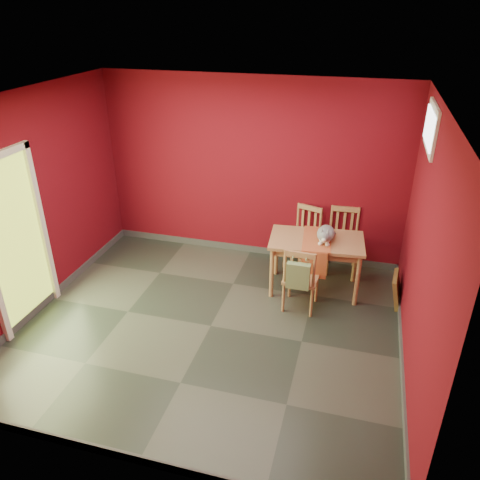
% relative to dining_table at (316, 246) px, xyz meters
% --- Properties ---
extents(ground, '(4.50, 4.50, 0.00)m').
position_rel_dining_table_xyz_m(ground, '(-1.10, -1.18, -0.67)').
color(ground, '#2D342D').
rests_on(ground, ground).
extents(room_shell, '(4.50, 4.50, 4.50)m').
position_rel_dining_table_xyz_m(room_shell, '(-1.10, -1.18, -0.62)').
color(room_shell, '#610A14').
rests_on(room_shell, ground).
extents(doorway, '(0.06, 1.01, 2.13)m').
position_rel_dining_table_xyz_m(doorway, '(-3.33, -1.58, 0.45)').
color(doorway, '#B7D838').
rests_on(doorway, ground).
extents(window, '(0.05, 0.90, 0.50)m').
position_rel_dining_table_xyz_m(window, '(1.12, -0.18, 1.68)').
color(window, white).
rests_on(window, room_shell).
extents(outlet_plate, '(0.08, 0.02, 0.12)m').
position_rel_dining_table_xyz_m(outlet_plate, '(0.50, 0.81, -0.37)').
color(outlet_plate, silver).
rests_on(outlet_plate, room_shell).
extents(dining_table, '(1.29, 0.82, 0.77)m').
position_rel_dining_table_xyz_m(dining_table, '(0.00, 0.00, 0.00)').
color(dining_table, '#A4774C').
rests_on(dining_table, ground).
extents(table_runner, '(0.43, 0.79, 0.38)m').
position_rel_dining_table_xyz_m(table_runner, '(-0.00, -0.13, 0.04)').
color(table_runner, '#B2532D').
rests_on(table_runner, dining_table).
extents(chair_far_left, '(0.54, 0.54, 0.92)m').
position_rel_dining_table_xyz_m(chair_far_left, '(-0.25, 0.63, -0.20)').
color(chair_far_left, '#A4774C').
rests_on(chair_far_left, ground).
extents(chair_far_right, '(0.47, 0.47, 0.94)m').
position_rel_dining_table_xyz_m(chair_far_right, '(0.32, 0.65, -0.19)').
color(chair_far_right, '#A4774C').
rests_on(chair_far_right, ground).
extents(chair_near, '(0.44, 0.44, 0.90)m').
position_rel_dining_table_xyz_m(chair_near, '(-0.12, -0.51, -0.21)').
color(chair_near, '#A4774C').
rests_on(chair_near, ground).
extents(tote_bag, '(0.28, 0.18, 0.40)m').
position_rel_dining_table_xyz_m(tote_bag, '(-0.13, -0.73, -0.06)').
color(tote_bag, '#6D8656').
rests_on(tote_bag, chair_near).
extents(cat, '(0.39, 0.53, 0.24)m').
position_rel_dining_table_xyz_m(cat, '(0.11, 0.03, 0.22)').
color(cat, slate).
rests_on(cat, table_runner).
extents(picture_frame, '(0.18, 0.43, 0.42)m').
position_rel_dining_table_xyz_m(picture_frame, '(1.09, -0.07, -0.46)').
color(picture_frame, brown).
rests_on(picture_frame, ground).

